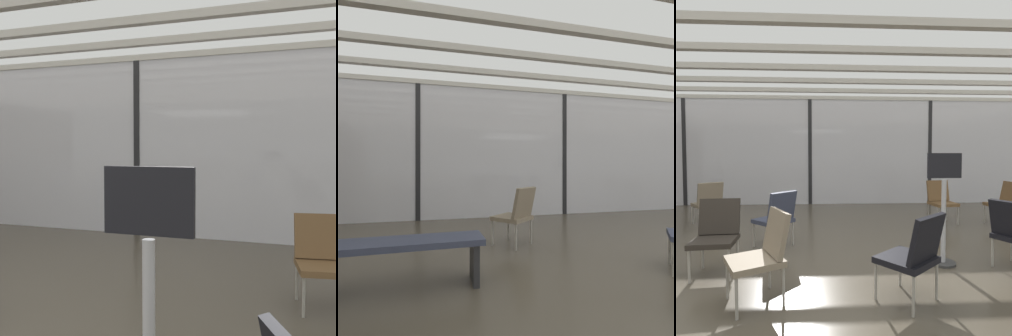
# 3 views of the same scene
# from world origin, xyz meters

# --- Properties ---
(glass_curtain_wall) EXTENTS (14.00, 0.08, 3.00)m
(glass_curtain_wall) POSITION_xyz_m (0.00, 5.20, 1.50)
(glass_curtain_wall) COLOR silver
(glass_curtain_wall) RESTS_ON ground
(window_mullion_0) EXTENTS (0.10, 0.12, 3.00)m
(window_mullion_0) POSITION_xyz_m (-3.50, 5.20, 1.50)
(window_mullion_0) COLOR black
(window_mullion_0) RESTS_ON ground
(window_mullion_1) EXTENTS (0.10, 0.12, 3.00)m
(window_mullion_1) POSITION_xyz_m (0.00, 5.20, 1.50)
(window_mullion_1) COLOR black
(window_mullion_1) RESTS_ON ground
(parked_airplane) EXTENTS (12.11, 3.67, 3.67)m
(parked_airplane) POSITION_xyz_m (1.09, 11.03, 1.84)
(parked_airplane) COLOR silver
(parked_airplane) RESTS_ON ground
(lounge_chair_4) EXTENTS (0.71, 0.71, 0.87)m
(lounge_chair_4) POSITION_xyz_m (-1.92, 2.84, 0.49)
(lounge_chair_4) COLOR #7F705B
(lounge_chair_4) RESTS_ON ground
(waiting_bench) EXTENTS (1.51, 0.45, 0.47)m
(waiting_bench) POSITION_xyz_m (-3.36, 1.72, 0.36)
(waiting_bench) COLOR #33384C
(waiting_bench) RESTS_ON ground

